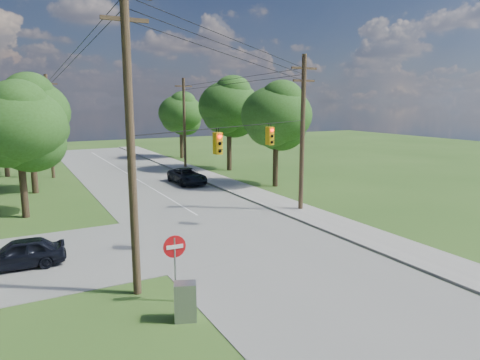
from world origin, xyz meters
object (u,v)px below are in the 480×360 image
do_not_enter_sign (175,254)px  car_cross_dark (19,253)px  pole_ne (302,131)px  car_main_north (187,176)px  control_cabinet (185,302)px  pole_sw (130,135)px  pole_north_w (50,126)px  pole_north_e (184,122)px

do_not_enter_sign → car_cross_dark: bearing=132.7°
pole_ne → car_main_north: size_ratio=2.09×
pole_ne → control_cabinet: (-12.59, -10.48, -4.78)m
pole_sw → do_not_enter_sign: pole_sw is taller
pole_north_w → do_not_enter_sign: bearing=-87.2°
pole_ne → car_cross_dark: pole_ne is taller
pole_sw → control_cabinet: size_ratio=8.79×
pole_sw → pole_north_e: bearing=65.5°
pole_ne → pole_north_e: bearing=90.0°
pole_sw → do_not_enter_sign: size_ratio=4.61×
control_cabinet → do_not_enter_sign: 1.92m
do_not_enter_sign → pole_north_e: bearing=72.8°
pole_ne → pole_north_w: bearing=122.3°
pole_north_w → car_main_north: 14.67m
pole_north_e → do_not_enter_sign: 33.54m
pole_north_e → control_cabinet: (-12.59, -32.48, -4.45)m
car_cross_dark → car_main_north: (14.09, 15.25, 0.03)m
pole_ne → control_cabinet: pole_ne is taller
pole_sw → pole_ne: (13.50, 7.60, -0.76)m
pole_sw → pole_north_e: size_ratio=1.20×
car_cross_dark → car_main_north: car_main_north is taller
pole_sw → car_main_north: bearing=63.6°
pole_ne → car_cross_dark: bearing=-171.9°
pole_ne → pole_north_e: pole_ne is taller
pole_ne → do_not_enter_sign: size_ratio=4.04×
pole_north_w → control_cabinet: (1.31, -32.48, -4.45)m
do_not_enter_sign → pole_north_w: bearing=97.4°
pole_sw → pole_ne: 15.51m
pole_sw → pole_ne: pole_sw is taller
pole_north_e → car_main_north: size_ratio=1.99×
pole_north_w → car_main_north: (10.50, -9.25, -4.40)m
pole_north_e → pole_north_w: bearing=180.0°
car_main_north → do_not_enter_sign: do_not_enter_sign is taller
car_cross_dark → control_cabinet: size_ratio=2.87×
pole_sw → car_cross_dark: (-3.99, 5.10, -5.53)m
pole_sw → pole_ne: bearing=29.4°
pole_ne → control_cabinet: bearing=-140.2°
pole_ne → control_cabinet: size_ratio=7.69×
car_main_north → do_not_enter_sign: bearing=-113.8°
pole_north_w → car_cross_dark: (-3.59, -24.50, -4.43)m
control_cabinet → car_main_north: bearing=89.1°
car_main_north → do_not_enter_sign: (-9.00, -21.74, 1.15)m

